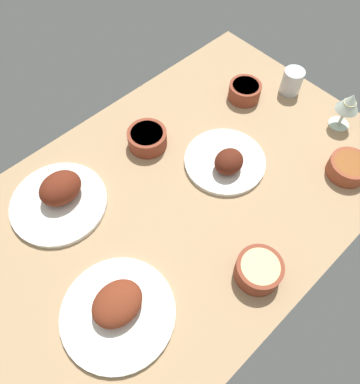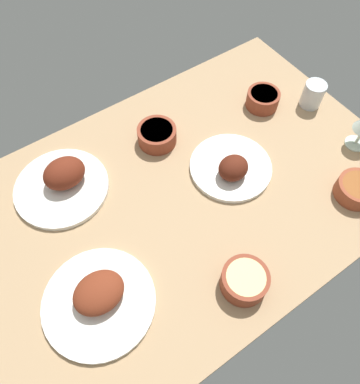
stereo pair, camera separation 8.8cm
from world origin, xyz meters
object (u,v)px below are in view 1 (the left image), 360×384
bowl_potatoes (259,270)px  water_tumbler (292,81)px  bowl_soup (348,167)px  bowl_sauce (245,91)px  plate_center_main (60,196)px  wine_glass (349,104)px  bowl_onions (147,138)px  plate_near_viewer (226,161)px  plate_far_side (118,309)px

bowl_potatoes → water_tumbler: size_ratio=1.37×
bowl_soup → bowl_sauce: bearing=-91.7°
plate_center_main → bowl_potatoes: 61.16cm
bowl_sauce → water_tumbler: bearing=147.5°
wine_glass → bowl_onions: bearing=-35.6°
bowl_sauce → bowl_potatoes: (47.58, 47.19, 0.23)cm
bowl_sauce → wine_glass: size_ratio=0.82×
bowl_soup → bowl_onions: size_ratio=0.97×
plate_center_main → water_tumbler: (-87.96, 17.65, 1.55)cm
plate_near_viewer → plate_far_side: size_ratio=0.89×
bowl_sauce → bowl_potatoes: 67.01cm
plate_center_main → bowl_onions: plate_center_main is taller
bowl_potatoes → water_tumbler: water_tumbler is taller
plate_near_viewer → bowl_soup: size_ratio=2.09×
plate_near_viewer → bowl_potatoes: plate_near_viewer is taller
bowl_onions → bowl_sauce: bearing=169.6°
bowl_sauce → bowl_onions: bearing=-10.4°
plate_near_viewer → bowl_onions: plate_near_viewer is taller
bowl_soup → water_tumbler: 38.70cm
bowl_potatoes → bowl_onions: 55.05cm
plate_far_side → bowl_soup: size_ratio=2.36×
bowl_onions → water_tumbler: (-54.47, 16.66, 1.40)cm
plate_center_main → bowl_soup: (-71.94, 52.84, -0.10)cm
bowl_onions → water_tumbler: size_ratio=1.41×
bowl_onions → plate_center_main: bearing=-1.7°
bowl_potatoes → wine_glass: wine_glass is taller
plate_near_viewer → plate_center_main: bearing=-28.4°
plate_near_viewer → plate_far_side: bearing=13.5°
plate_near_viewer → bowl_sauce: 31.92cm
plate_center_main → wine_glass: wine_glass is taller
bowl_sauce → bowl_soup: size_ratio=0.92×
bowl_sauce → bowl_soup: bearing=88.3°
bowl_onions → wine_glass: size_ratio=0.92×
plate_near_viewer → plate_far_side: (53.84, 12.91, 0.03)cm
bowl_soup → wine_glass: wine_glass is taller
bowl_potatoes → plate_near_viewer: bearing=-123.5°
plate_far_side → plate_center_main: (-7.81, -37.76, 0.67)cm
plate_center_main → wine_glass: 96.30cm
plate_near_viewer → wine_glass: wine_glass is taller
wine_glass → bowl_soup: bearing=40.2°
plate_center_main → bowl_potatoes: (-25.72, 55.49, 0.37)cm
wine_glass → water_tumbler: bearing=-91.3°
plate_center_main → water_tumbler: bearing=168.7°
plate_center_main → bowl_soup: 89.26cm
plate_far_side → bowl_potatoes: size_ratio=2.36×
plate_near_viewer → bowl_potatoes: (20.30, 30.64, 1.07)cm
wine_glass → bowl_sauce: bearing=-65.7°
plate_near_viewer → water_tumbler: size_ratio=2.86×
plate_center_main → bowl_soup: bearing=143.7°
plate_center_main → bowl_sauce: bearing=173.5°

